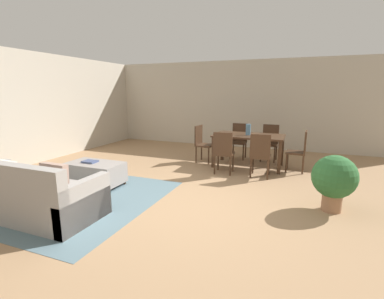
# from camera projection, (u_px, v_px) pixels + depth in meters

# --- Properties ---
(ground_plane) EXTENTS (10.80, 10.80, 0.00)m
(ground_plane) POSITION_uv_depth(u_px,v_px,m) (184.00, 204.00, 4.37)
(ground_plane) COLOR #9E7A56
(wall_back) EXTENTS (9.00, 0.12, 2.70)m
(wall_back) POSITION_uv_depth(u_px,v_px,m) (247.00, 105.00, 8.63)
(wall_back) COLOR #BCB2A0
(wall_back) RESTS_ON ground_plane
(wall_left) EXTENTS (0.12, 11.00, 2.70)m
(wall_left) POSITION_uv_depth(u_px,v_px,m) (8.00, 110.00, 6.18)
(wall_left) COLOR #BCB2A0
(wall_left) RESTS_ON ground_plane
(area_rug) EXTENTS (3.00, 2.80, 0.01)m
(area_rug) POSITION_uv_depth(u_px,v_px,m) (68.00, 197.00, 4.66)
(area_rug) COLOR slate
(area_rug) RESTS_ON ground_plane
(couch) EXTENTS (2.18, 0.92, 0.86)m
(couch) POSITION_uv_depth(u_px,v_px,m) (26.00, 195.00, 3.95)
(couch) COLOR gray
(couch) RESTS_ON ground_plane
(ottoman_table) EXTENTS (1.05, 0.59, 0.44)m
(ottoman_table) POSITION_uv_depth(u_px,v_px,m) (95.00, 173.00, 5.21)
(ottoman_table) COLOR gray
(ottoman_table) RESTS_ON ground_plane
(dining_table) EXTENTS (1.60, 0.90, 0.76)m
(dining_table) POSITION_uv_depth(u_px,v_px,m) (249.00, 139.00, 6.45)
(dining_table) COLOR #422B1C
(dining_table) RESTS_ON ground_plane
(dining_chair_near_left) EXTENTS (0.42, 0.42, 0.92)m
(dining_chair_near_left) POSITION_uv_depth(u_px,v_px,m) (223.00, 150.00, 5.88)
(dining_chair_near_left) COLOR #422B1C
(dining_chair_near_left) RESTS_ON ground_plane
(dining_chair_near_right) EXTENTS (0.41, 0.41, 0.92)m
(dining_chair_near_right) POSITION_uv_depth(u_px,v_px,m) (260.00, 153.00, 5.62)
(dining_chair_near_right) COLOR #422B1C
(dining_chair_near_right) RESTS_ON ground_plane
(dining_chair_far_left) EXTENTS (0.41, 0.41, 0.92)m
(dining_chair_far_left) POSITION_uv_depth(u_px,v_px,m) (239.00, 139.00, 7.34)
(dining_chair_far_left) COLOR #422B1C
(dining_chair_far_left) RESTS_ON ground_plane
(dining_chair_far_right) EXTENTS (0.42, 0.42, 0.92)m
(dining_chair_far_right) POSITION_uv_depth(u_px,v_px,m) (270.00, 140.00, 7.09)
(dining_chair_far_right) COLOR #422B1C
(dining_chair_far_right) RESTS_ON ground_plane
(dining_chair_head_east) EXTENTS (0.41, 0.41, 0.92)m
(dining_chair_head_east) POSITION_uv_depth(u_px,v_px,m) (300.00, 149.00, 6.04)
(dining_chair_head_east) COLOR #422B1C
(dining_chair_head_east) RESTS_ON ground_plane
(dining_chair_head_west) EXTENTS (0.43, 0.43, 0.92)m
(dining_chair_head_west) POSITION_uv_depth(u_px,v_px,m) (202.00, 141.00, 6.93)
(dining_chair_head_west) COLOR #422B1C
(dining_chair_head_west) RESTS_ON ground_plane
(vase_centerpiece) EXTENTS (0.11, 0.11, 0.25)m
(vase_centerpiece) POSITION_uv_depth(u_px,v_px,m) (248.00, 130.00, 6.39)
(vase_centerpiece) COLOR slate
(vase_centerpiece) RESTS_ON dining_table
(book_on_ottoman) EXTENTS (0.26, 0.21, 0.03)m
(book_on_ottoman) POSITION_uv_depth(u_px,v_px,m) (90.00, 162.00, 5.20)
(book_on_ottoman) COLOR #3F4C72
(book_on_ottoman) RESTS_ON ottoman_table
(potted_plant) EXTENTS (0.64, 0.64, 0.85)m
(potted_plant) POSITION_uv_depth(u_px,v_px,m) (334.00, 179.00, 4.03)
(potted_plant) COLOR #996B4C
(potted_plant) RESTS_ON ground_plane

